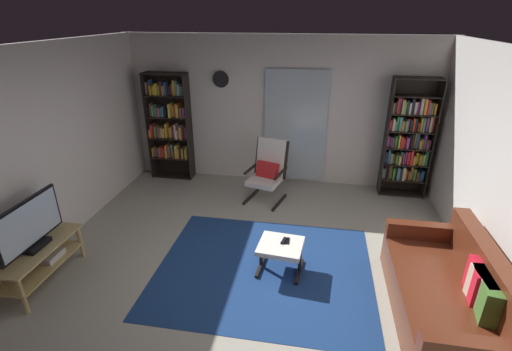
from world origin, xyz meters
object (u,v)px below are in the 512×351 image
Objects in this scene: lounge_armchair at (268,169)px; wall_clock at (221,79)px; bookshelf_near_sofa at (408,139)px; ottoman at (281,249)px; bookshelf_near_tv at (170,124)px; leather_sofa at (451,296)px; tv_remote at (284,241)px; tv_stand at (40,257)px; cell_phone at (287,241)px; television at (30,226)px.

wall_clock is at bearing 141.36° from lounge_armchair.
bookshelf_near_sofa is 3.15m from ottoman.
bookshelf_near_tv reaches higher than leather_sofa.
tv_remote is (-1.81, -2.41, -0.60)m from bookshelf_near_sofa.
tv_stand is at bearing -178.25° from leather_sofa.
tv_stand is 0.55× the size of bookshelf_near_sofa.
bookshelf_near_tv is 1.27m from wall_clock.
bookshelf_near_tv is 3.50m from cell_phone.
bookshelf_near_tv is 2.08m from lounge_armchair.
leather_sofa is at bearing -15.81° from ottoman.
lounge_armchair is at bearing 102.66° from ottoman.
television reaches higher than ottoman.
bookshelf_near_tv reaches higher than tv_remote.
bookshelf_near_sofa is (4.57, 3.13, 0.24)m from television.
bookshelf_near_tv is at bearing 161.64° from lounge_armchair.
television is 2.88m from tv_remote.
bookshelf_near_sofa is at bearing 65.30° from tv_remote.
cell_phone is (2.80, 0.71, 0.08)m from tv_stand.
wall_clock reaches higher than lounge_armchair.
ottoman is at bearing -132.06° from cell_phone.
ottoman is 1.93× the size of wall_clock.
bookshelf_near_sofa reaches higher than tv_stand.
lounge_armchair is 3.53× the size of wall_clock.
bookshelf_near_sofa is (4.18, -0.05, -0.05)m from bookshelf_near_tv.
wall_clock reaches higher than television.
bookshelf_near_sofa is 6.89× the size of wall_clock.
leather_sofa is 6.51× the size of wall_clock.
tv_stand is 3.27m from bookshelf_near_tv.
television is at bearing -112.27° from wall_clock.
wall_clock is at bearing 118.15° from cell_phone.
ottoman is at bearing -77.34° from lounge_armchair.
wall_clock is at bearing 117.47° from ottoman.
tv_remote is at bearing 64.68° from ottoman.
lounge_armchair is at bearing 103.96° from cell_phone.
leather_sofa is at bearing -47.35° from lounge_armchair.
tv_remote is at bearing -76.04° from lounge_armchair.
leather_sofa is at bearing 1.75° from tv_stand.
tv_stand is at bearing -153.54° from tv_remote.
bookshelf_near_tv is 4.18m from bookshelf_near_sofa.
wall_clock is at bearing 7.38° from bookshelf_near_tv.
lounge_armchair is at bearing 47.83° from television.
bookshelf_near_tv is (0.39, 3.19, 0.29)m from television.
tv_remote is at bearing 162.07° from leather_sofa.
ottoman is (-1.78, 0.50, 0.01)m from leather_sofa.
tv_remote is 0.50× the size of wall_clock.
leather_sofa reaches higher than ottoman.
tv_stand is 0.44m from television.
tv_remote is (2.76, 0.70, 0.08)m from tv_stand.
ottoman is (2.34, -2.52, -0.73)m from bookshelf_near_tv.
bookshelf_near_sofa is 3.07m from tv_remote.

